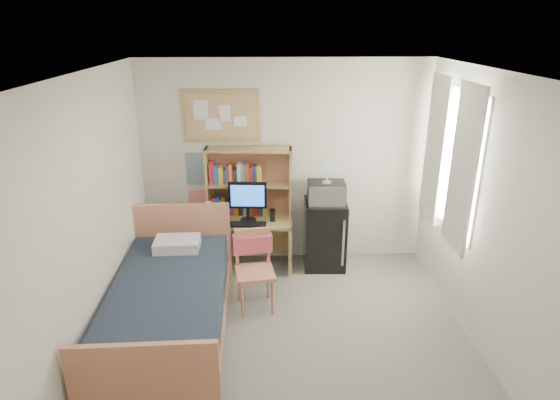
{
  "coord_description": "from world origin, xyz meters",
  "views": [
    {
      "loc": [
        -0.27,
        -3.6,
        2.98
      ],
      "look_at": [
        -0.1,
        1.2,
        1.15
      ],
      "focal_mm": 30.0,
      "sensor_mm": 36.0,
      "label": 1
    }
  ],
  "objects_px": {
    "bed": "(169,310)",
    "speaker_right": "(272,215)",
    "bulletin_board": "(221,116)",
    "monitor": "(248,202)",
    "desk_fan": "(327,172)",
    "desk": "(249,243)",
    "desk_chair": "(255,272)",
    "mini_fridge": "(325,234)",
    "microwave": "(326,193)",
    "speaker_left": "(224,215)"
  },
  "relations": [
    {
      "from": "mini_fridge",
      "to": "monitor",
      "type": "xyz_separation_m",
      "value": [
        -0.97,
        -0.08,
        0.49
      ]
    },
    {
      "from": "desk_chair",
      "to": "speaker_left",
      "type": "distance_m",
      "value": 1.02
    },
    {
      "from": "bed",
      "to": "desk_chair",
      "type": "bearing_deg",
      "value": 28.21
    },
    {
      "from": "desk_fan",
      "to": "desk_chair",
      "type": "bearing_deg",
      "value": -131.22
    },
    {
      "from": "monitor",
      "to": "speaker_right",
      "type": "height_order",
      "value": "monitor"
    },
    {
      "from": "bed",
      "to": "desk_fan",
      "type": "relative_size",
      "value": 8.04
    },
    {
      "from": "desk",
      "to": "mini_fridge",
      "type": "relative_size",
      "value": 1.23
    },
    {
      "from": "speaker_right",
      "to": "microwave",
      "type": "relative_size",
      "value": 0.34
    },
    {
      "from": "desk",
      "to": "desk_chair",
      "type": "relative_size",
      "value": 1.22
    },
    {
      "from": "bulletin_board",
      "to": "monitor",
      "type": "relative_size",
      "value": 1.89
    },
    {
      "from": "bed",
      "to": "desk_fan",
      "type": "bearing_deg",
      "value": 37.81
    },
    {
      "from": "microwave",
      "to": "mini_fridge",
      "type": "bearing_deg",
      "value": 90.0
    },
    {
      "from": "desk",
      "to": "speaker_right",
      "type": "height_order",
      "value": "speaker_right"
    },
    {
      "from": "bulletin_board",
      "to": "bed",
      "type": "bearing_deg",
      "value": -104.78
    },
    {
      "from": "monitor",
      "to": "desk_fan",
      "type": "xyz_separation_m",
      "value": [
        0.97,
        0.06,
        0.36
      ]
    },
    {
      "from": "desk_chair",
      "to": "bed",
      "type": "xyz_separation_m",
      "value": [
        -0.85,
        -0.48,
        -0.14
      ]
    },
    {
      "from": "monitor",
      "to": "speaker_left",
      "type": "xyz_separation_m",
      "value": [
        -0.3,
        0.02,
        -0.17
      ]
    },
    {
      "from": "bed",
      "to": "speaker_right",
      "type": "distance_m",
      "value": 1.76
    },
    {
      "from": "desk_chair",
      "to": "mini_fridge",
      "type": "xyz_separation_m",
      "value": [
        0.88,
        0.95,
        -0.0
      ]
    },
    {
      "from": "desk_chair",
      "to": "desk_fan",
      "type": "distance_m",
      "value": 1.53
    },
    {
      "from": "speaker_right",
      "to": "microwave",
      "type": "distance_m",
      "value": 0.72
    },
    {
      "from": "speaker_right",
      "to": "mini_fridge",
      "type": "bearing_deg",
      "value": 12.32
    },
    {
      "from": "desk_fan",
      "to": "bulletin_board",
      "type": "bearing_deg",
      "value": 169.73
    },
    {
      "from": "microwave",
      "to": "desk",
      "type": "bearing_deg",
      "value": -177.75
    },
    {
      "from": "desk",
      "to": "monitor",
      "type": "bearing_deg",
      "value": -90.0
    },
    {
      "from": "speaker_left",
      "to": "speaker_right",
      "type": "height_order",
      "value": "same"
    },
    {
      "from": "desk_chair",
      "to": "desk",
      "type": "bearing_deg",
      "value": 87.3
    },
    {
      "from": "bed",
      "to": "monitor",
      "type": "distance_m",
      "value": 1.67
    },
    {
      "from": "desk_chair",
      "to": "speaker_right",
      "type": "height_order",
      "value": "desk_chair"
    },
    {
      "from": "bed",
      "to": "speaker_right",
      "type": "height_order",
      "value": "speaker_right"
    },
    {
      "from": "desk_chair",
      "to": "microwave",
      "type": "relative_size",
      "value": 1.97
    },
    {
      "from": "mini_fridge",
      "to": "monitor",
      "type": "relative_size",
      "value": 1.77
    },
    {
      "from": "desk_fan",
      "to": "speaker_left",
      "type": "bearing_deg",
      "value": -175.95
    },
    {
      "from": "desk",
      "to": "desk_chair",
      "type": "xyz_separation_m",
      "value": [
        0.09,
        -0.93,
        0.11
      ]
    },
    {
      "from": "speaker_right",
      "to": "bulletin_board",
      "type": "bearing_deg",
      "value": 153.02
    },
    {
      "from": "monitor",
      "to": "desk_fan",
      "type": "distance_m",
      "value": 1.03
    },
    {
      "from": "desk",
      "to": "speaker_left",
      "type": "distance_m",
      "value": 0.52
    },
    {
      "from": "desk",
      "to": "desk_chair",
      "type": "height_order",
      "value": "desk_chair"
    },
    {
      "from": "bulletin_board",
      "to": "desk",
      "type": "height_order",
      "value": "bulletin_board"
    },
    {
      "from": "desk",
      "to": "bed",
      "type": "distance_m",
      "value": 1.6
    },
    {
      "from": "desk_chair",
      "to": "bed",
      "type": "relative_size",
      "value": 0.4
    },
    {
      "from": "monitor",
      "to": "desk_fan",
      "type": "bearing_deg",
      "value": 7.38
    },
    {
      "from": "monitor",
      "to": "desk_fan",
      "type": "relative_size",
      "value": 1.81
    },
    {
      "from": "bed",
      "to": "microwave",
      "type": "xyz_separation_m",
      "value": [
        1.73,
        1.41,
        0.71
      ]
    },
    {
      "from": "speaker_left",
      "to": "mini_fridge",
      "type": "bearing_deg",
      "value": 6.54
    },
    {
      "from": "bulletin_board",
      "to": "monitor",
      "type": "xyz_separation_m",
      "value": [
        0.31,
        -0.34,
        -0.99
      ]
    },
    {
      "from": "bulletin_board",
      "to": "mini_fridge",
      "type": "relative_size",
      "value": 1.07
    },
    {
      "from": "desk_chair",
      "to": "mini_fridge",
      "type": "bearing_deg",
      "value": 39.14
    },
    {
      "from": "monitor",
      "to": "microwave",
      "type": "distance_m",
      "value": 0.97
    },
    {
      "from": "mini_fridge",
      "to": "speaker_left",
      "type": "relative_size",
      "value": 5.72
    }
  ]
}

